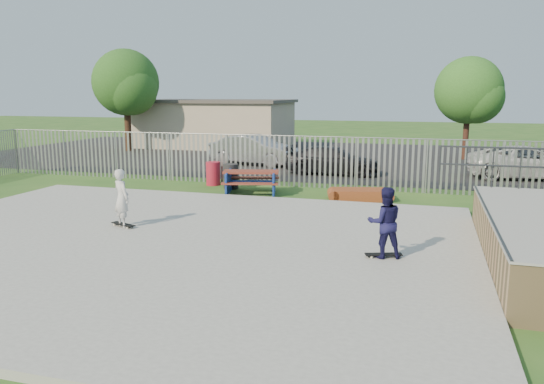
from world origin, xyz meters
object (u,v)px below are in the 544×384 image
(car_white, at_px, (528,162))
(trash_bin_red, at_px, (213,174))
(car_dark, at_px, (333,160))
(trash_bin_grey, at_px, (231,176))
(picnic_table, at_px, (251,182))
(tree_left, at_px, (126,83))
(tree_mid, at_px, (469,91))
(skater_navy, at_px, (385,222))
(skater_white, at_px, (122,198))
(car_silver, at_px, (255,150))
(funbox, at_px, (360,195))

(car_white, bearing_deg, trash_bin_red, 105.46)
(car_dark, relative_size, car_white, 0.86)
(trash_bin_red, bearing_deg, trash_bin_grey, -29.34)
(picnic_table, xyz_separation_m, trash_bin_red, (-2.06, 1.35, 0.04))
(car_dark, xyz_separation_m, car_white, (8.28, 1.14, 0.07))
(tree_left, bearing_deg, car_dark, -23.66)
(car_dark, bearing_deg, picnic_table, 159.61)
(tree_mid, height_order, skater_navy, tree_mid)
(car_dark, bearing_deg, trash_bin_grey, 146.19)
(tree_left, height_order, tree_mid, tree_left)
(picnic_table, distance_m, skater_white, 6.33)
(trash_bin_red, relative_size, tree_left, 0.15)
(picnic_table, bearing_deg, car_silver, 93.10)
(trash_bin_red, distance_m, trash_bin_grey, 1.11)
(car_silver, bearing_deg, trash_bin_red, -166.79)
(funbox, distance_m, tree_mid, 14.08)
(trash_bin_grey, bearing_deg, car_white, 26.90)
(picnic_table, xyz_separation_m, trash_bin_grey, (-1.09, 0.80, 0.05))
(skater_navy, bearing_deg, trash_bin_grey, -68.29)
(car_silver, height_order, skater_navy, skater_navy)
(picnic_table, relative_size, car_silver, 0.51)
(car_dark, relative_size, skater_navy, 2.79)
(funbox, height_order, trash_bin_grey, trash_bin_grey)
(trash_bin_red, relative_size, car_white, 0.19)
(trash_bin_grey, bearing_deg, car_silver, 100.51)
(car_silver, distance_m, skater_white, 13.67)
(tree_left, bearing_deg, car_white, -12.75)
(trash_bin_red, bearing_deg, tree_mid, 48.66)
(skater_white, bearing_deg, car_dark, -75.76)
(skater_white, bearing_deg, skater_navy, -154.96)
(trash_bin_red, distance_m, car_white, 13.46)
(car_silver, relative_size, tree_left, 0.73)
(car_white, bearing_deg, tree_mid, 11.44)
(funbox, height_order, skater_white, skater_white)
(funbox, bearing_deg, car_silver, 116.98)
(trash_bin_grey, bearing_deg, picnic_table, -36.42)
(tree_mid, bearing_deg, trash_bin_red, -131.34)
(tree_mid, relative_size, skater_white, 3.63)
(trash_bin_red, relative_size, car_dark, 0.22)
(skater_white, bearing_deg, funbox, -100.59)
(tree_left, bearing_deg, skater_white, -59.20)
(funbox, height_order, trash_bin_red, trash_bin_red)
(trash_bin_red, relative_size, skater_navy, 0.61)
(tree_left, bearing_deg, car_silver, -22.97)
(car_silver, xyz_separation_m, tree_left, (-9.82, 4.16, 3.49))
(car_white, xyz_separation_m, tree_mid, (-2.18, 6.35, 3.06))
(picnic_table, distance_m, funbox, 3.98)
(picnic_table, height_order, tree_mid, tree_mid)
(car_silver, height_order, car_dark, car_silver)
(trash_bin_red, xyz_separation_m, car_white, (12.39, 5.25, 0.25))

